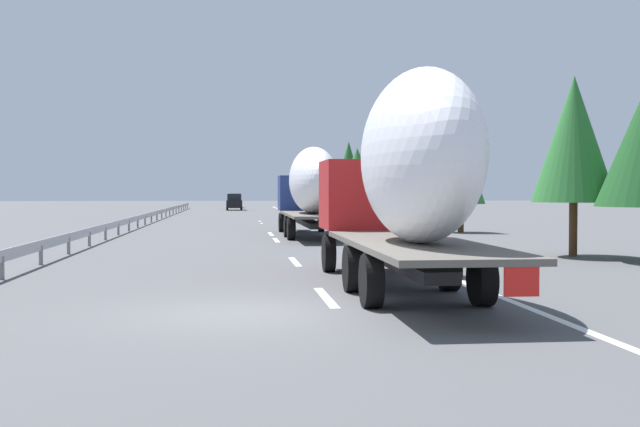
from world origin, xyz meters
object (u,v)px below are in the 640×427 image
Objects in this scene: truck_lead at (310,187)px; car_yellow_coupe at (235,201)px; car_black_suv at (234,202)px; truck_trailing at (405,176)px; road_sign at (317,189)px.

car_yellow_coupe is (69.08, 3.57, -1.51)m from truck_lead.
car_yellow_coupe is (13.25, -0.08, -0.01)m from car_black_suv.
car_yellow_coupe is at bearing -0.35° from car_black_suv.
car_black_suv is 1.11× the size of car_yellow_coupe.
truck_lead is at bearing 0.00° from truck_trailing.
car_black_suv is at bearing 179.65° from car_yellow_coupe.
road_sign reaches higher than car_black_suv.
truck_lead is at bearing -177.04° from car_yellow_coupe.
road_sign is (25.95, -3.10, -0.08)m from truck_lead.
truck_lead is 55.97m from car_black_suv.
truck_trailing is (-21.37, -0.00, 0.11)m from truck_lead.
truck_lead is at bearing -176.26° from car_black_suv.
road_sign is (-29.88, -6.75, 1.43)m from car_black_suv.
road_sign is at bearing -167.28° from car_black_suv.
truck_trailing is 47.43m from road_sign.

